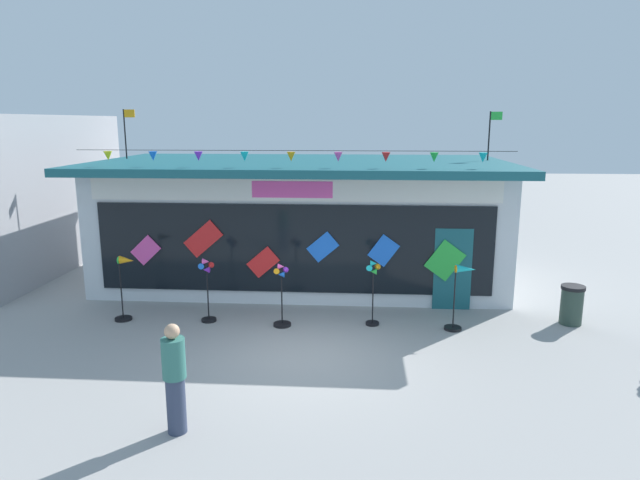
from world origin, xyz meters
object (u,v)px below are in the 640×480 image
object	(u,v)px
person_near_camera	(175,378)
wind_spinner_left	(207,287)
wind_spinner_center_right	(373,288)
kite_shop_building	(303,219)
wind_spinner_far_left	(125,285)
wind_spinner_right	(460,291)
wind_spinner_center_left	(282,297)
trash_bin	(572,305)

from	to	relation	value
person_near_camera	wind_spinner_left	bearing A→B (deg)	104.55
wind_spinner_left	person_near_camera	size ratio (longest dim) A/B	0.89
wind_spinner_center_right	person_near_camera	distance (m)	5.48
wind_spinner_center_right	person_near_camera	bearing A→B (deg)	-122.67
kite_shop_building	wind_spinner_far_left	size ratio (longest dim) A/B	7.35
kite_shop_building	wind_spinner_right	distance (m)	5.55
kite_shop_building	wind_spinner_center_left	xyz separation A→B (m)	(-0.09, -3.99, -1.07)
person_near_camera	trash_bin	distance (m)	8.97
kite_shop_building	person_near_camera	world-z (taller)	kite_shop_building
wind_spinner_right	wind_spinner_far_left	bearing A→B (deg)	179.45
wind_spinner_far_left	wind_spinner_left	size ratio (longest dim) A/B	1.02
kite_shop_building	wind_spinner_right	size ratio (longest dim) A/B	7.56
trash_bin	kite_shop_building	bearing A→B (deg)	152.05
wind_spinner_center_left	trash_bin	distance (m)	6.51
wind_spinner_right	person_near_camera	world-z (taller)	person_near_camera
kite_shop_building	person_near_camera	size ratio (longest dim) A/B	6.62
kite_shop_building	wind_spinner_far_left	distance (m)	5.43
wind_spinner_right	wind_spinner_left	bearing A→B (deg)	178.81
wind_spinner_far_left	person_near_camera	bearing A→B (deg)	-59.52
person_near_camera	trash_bin	world-z (taller)	person_near_camera
wind_spinner_right	trash_bin	xyz separation A→B (m)	(2.59, 0.55, -0.42)
wind_spinner_far_left	trash_bin	xyz separation A→B (m)	(10.09, 0.48, -0.39)
wind_spinner_left	person_near_camera	xyz separation A→B (m)	(0.78, -4.58, 0.04)
wind_spinner_far_left	wind_spinner_right	distance (m)	7.51
wind_spinner_left	kite_shop_building	bearing A→B (deg)	64.73
wind_spinner_right	trash_bin	bearing A→B (deg)	11.99
kite_shop_building	wind_spinner_center_right	world-z (taller)	kite_shop_building
wind_spinner_left	trash_bin	distance (m)	8.22
person_near_camera	wind_spinner_right	bearing A→B (deg)	47.63
kite_shop_building	wind_spinner_left	world-z (taller)	kite_shop_building
person_near_camera	trash_bin	bearing A→B (deg)	38.96
wind_spinner_left	wind_spinner_center_right	size ratio (longest dim) A/B	0.99
person_near_camera	trash_bin	size ratio (longest dim) A/B	1.88
wind_spinner_left	trash_bin	bearing A→B (deg)	3.02
wind_spinner_right	trash_bin	distance (m)	2.68
wind_spinner_left	person_near_camera	distance (m)	4.64
wind_spinner_center_left	trash_bin	xyz separation A→B (m)	(6.48, 0.60, -0.22)
wind_spinner_left	wind_spinner_center_right	xyz separation A→B (m)	(3.73, 0.04, 0.05)
kite_shop_building	wind_spinner_center_right	xyz separation A→B (m)	(1.93, -3.79, -0.86)
trash_bin	wind_spinner_left	bearing A→B (deg)	-176.98
wind_spinner_center_left	wind_spinner_right	xyz separation A→B (m)	(3.89, 0.05, 0.21)
kite_shop_building	wind_spinner_right	world-z (taller)	kite_shop_building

